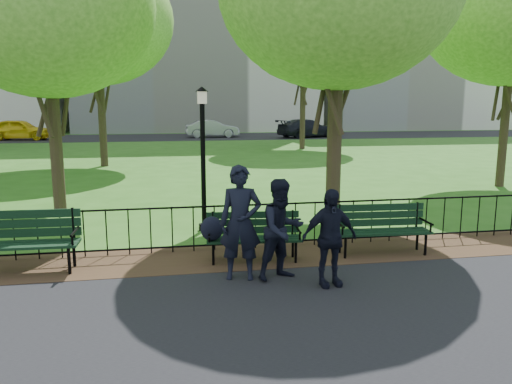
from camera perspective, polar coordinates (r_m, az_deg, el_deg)
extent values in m
plane|color=#2E631A|center=(7.95, 1.09, -10.63)|extent=(120.00, 120.00, 0.00)
cube|color=#3A2A17|center=(9.34, -0.73, -7.34)|extent=(60.00, 1.60, 0.01)
cube|color=black|center=(42.40, -8.31, 6.24)|extent=(70.00, 9.00, 0.01)
cylinder|color=black|center=(9.60, -1.24, -1.51)|extent=(24.00, 0.04, 0.04)
cylinder|color=black|center=(9.78, -1.22, -5.88)|extent=(24.00, 0.04, 0.04)
cylinder|color=black|center=(9.69, -1.23, -4.00)|extent=(0.02, 0.02, 0.90)
cube|color=white|center=(62.41, 16.84, 18.19)|extent=(20.00, 15.00, 24.00)
cube|color=black|center=(8.93, -0.23, -5.43)|extent=(1.72, 0.60, 0.04)
cube|color=black|center=(9.09, -0.35, -3.07)|extent=(1.68, 0.19, 0.42)
cylinder|color=black|center=(8.80, -4.91, -7.13)|extent=(0.05, 0.05, 0.42)
cylinder|color=black|center=(8.92, 4.57, -6.90)|extent=(0.05, 0.05, 0.42)
cylinder|color=black|center=(9.12, -4.91, -6.51)|extent=(0.05, 0.05, 0.42)
cylinder|color=black|center=(9.23, 4.23, -6.29)|extent=(0.05, 0.05, 0.42)
cylinder|color=black|center=(8.86, -5.37, -4.48)|extent=(0.09, 0.52, 0.04)
cylinder|color=black|center=(8.98, 4.84, -4.27)|extent=(0.09, 0.52, 0.04)
ellipsoid|color=black|center=(8.75, -5.07, -4.20)|extent=(0.42, 0.31, 0.44)
cube|color=black|center=(9.22, -25.65, -5.50)|extent=(1.99, 0.58, 0.04)
cube|color=black|center=(9.39, -25.33, -2.81)|extent=(1.97, 0.10, 0.49)
cylinder|color=black|center=(8.88, -20.57, -7.36)|extent=(0.05, 0.05, 0.49)
cylinder|color=black|center=(9.25, -20.08, -6.63)|extent=(0.05, 0.05, 0.49)
cylinder|color=black|center=(8.93, -20.01, -4.26)|extent=(0.06, 0.62, 0.04)
cube|color=black|center=(9.64, 14.30, -4.44)|extent=(1.80, 0.57, 0.04)
cube|color=black|center=(9.79, 13.84, -2.14)|extent=(1.78, 0.13, 0.44)
cylinder|color=black|center=(9.28, 10.18, -6.26)|extent=(0.05, 0.05, 0.44)
cylinder|color=black|center=(9.84, 18.82, -5.71)|extent=(0.05, 0.05, 0.44)
cylinder|color=black|center=(9.61, 9.55, -5.68)|extent=(0.05, 0.05, 0.44)
cylinder|color=black|center=(10.15, 17.94, -5.18)|extent=(0.05, 0.05, 0.44)
cylinder|color=black|center=(9.33, 9.52, -3.62)|extent=(0.07, 0.55, 0.04)
cylinder|color=black|center=(9.93, 18.86, -3.19)|extent=(0.07, 0.55, 0.04)
cylinder|color=black|center=(11.30, -5.92, -3.99)|extent=(0.25, 0.25, 0.14)
cylinder|color=black|center=(11.04, -6.05, 2.83)|extent=(0.11, 0.11, 2.85)
cube|color=beige|center=(10.96, -6.20, 10.69)|extent=(0.20, 0.20, 0.27)
cone|color=black|center=(10.96, -6.21, 11.62)|extent=(0.28, 0.28, 0.11)
cylinder|color=#2D2116|center=(14.00, -21.86, 4.40)|extent=(0.32, 0.32, 3.19)
ellipsoid|color=#50922B|center=(14.15, -22.87, 19.09)|extent=(5.37, 5.37, 4.56)
cylinder|color=#2D2116|center=(12.38, 8.91, 4.81)|extent=(0.36, 0.36, 3.39)
cylinder|color=#2D2116|center=(18.86, 26.46, 6.07)|extent=(0.29, 0.29, 3.65)
cylinder|color=#2D2116|center=(23.46, -17.15, 7.58)|extent=(0.33, 0.33, 3.90)
ellipsoid|color=#50922B|center=(23.71, -17.74, 18.27)|extent=(6.56, 6.56, 5.58)
cylinder|color=#2D2116|center=(31.21, 5.35, 8.95)|extent=(0.33, 0.33, 4.38)
ellipsoid|color=#50922B|center=(31.50, 5.50, 17.99)|extent=(7.37, 7.37, 6.27)
imported|color=black|center=(7.96, -1.78, -3.54)|extent=(0.75, 0.57, 1.85)
imported|color=black|center=(7.99, 2.99, -4.30)|extent=(0.89, 0.67, 1.63)
imported|color=black|center=(7.79, 8.38, -5.18)|extent=(0.93, 0.46, 1.53)
imported|color=yellow|center=(42.49, -25.41, 6.47)|extent=(4.88, 2.37, 1.60)
imported|color=#97999E|center=(41.57, -5.04, 7.24)|extent=(4.42, 1.64, 1.44)
imported|color=black|center=(41.67, 5.83, 7.26)|extent=(5.54, 3.68, 1.49)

